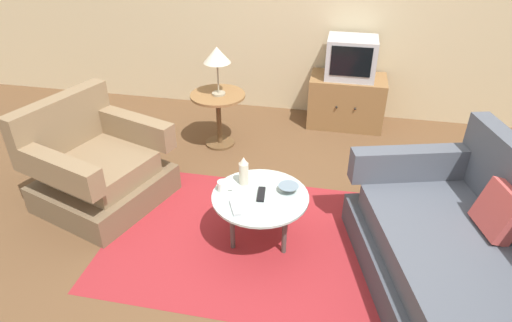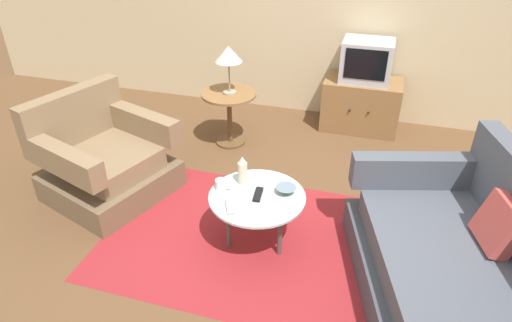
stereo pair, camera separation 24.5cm
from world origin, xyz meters
TOP-DOWN VIEW (x-y plane):
  - ground_plane at (0.00, 0.00)m, footprint 16.00×16.00m
  - area_rug at (-0.14, -0.08)m, footprint 2.31×1.56m
  - armchair at (-1.58, 0.18)m, footprint 1.13×1.16m
  - couch at (1.26, -0.41)m, footprint 1.46×2.04m
  - coffee_table at (-0.14, -0.08)m, footprint 0.70×0.70m
  - side_table at (-0.84, 1.31)m, footprint 0.55×0.55m
  - tv_stand at (0.42, 2.05)m, footprint 0.81×0.49m
  - television at (0.42, 2.05)m, footprint 0.51×0.41m
  - table_lamp at (-0.83, 1.30)m, footprint 0.26×0.26m
  - vase at (-0.29, 0.05)m, footprint 0.07×0.07m
  - mug at (-0.41, -0.08)m, footprint 0.12×0.08m
  - bowl at (0.05, 0.01)m, footprint 0.15×0.15m
  - tv_remote_dark at (-0.13, -0.08)m, footprint 0.07×0.17m
  - tv_remote_silver at (-0.28, -0.27)m, footprint 0.12×0.18m

SIDE VIEW (x-z plane):
  - ground_plane at x=0.00m, z-range 0.00..0.00m
  - area_rug at x=-0.14m, z-range 0.00..0.00m
  - tv_stand at x=0.42m, z-range 0.00..0.56m
  - couch at x=1.26m, z-range -0.16..0.76m
  - armchair at x=-1.58m, z-range -0.13..0.74m
  - coffee_table at x=-0.14m, z-range 0.17..0.59m
  - side_table at x=-0.84m, z-range 0.13..0.69m
  - tv_remote_dark at x=-0.13m, z-range 0.42..0.44m
  - tv_remote_silver at x=-0.28m, z-range 0.42..0.44m
  - bowl at x=0.05m, z-range 0.42..0.47m
  - mug at x=-0.41m, z-range 0.42..0.50m
  - vase at x=-0.29m, z-range 0.42..0.64m
  - television at x=0.42m, z-range 0.56..0.99m
  - table_lamp at x=-0.83m, z-range 0.71..1.19m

